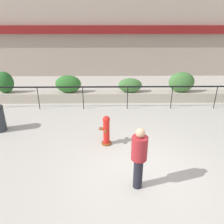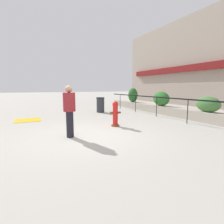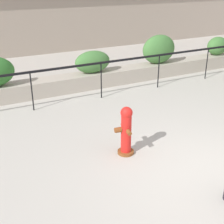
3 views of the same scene
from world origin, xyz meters
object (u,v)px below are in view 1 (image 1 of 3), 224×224
Objects in this scene: hedge_bush_1 at (68,84)px; hedge_bush_0 at (4,82)px; hedge_bush_2 at (130,85)px; fire_hydrant at (106,130)px; pedestrian at (139,155)px; hedge_bush_3 at (182,82)px.

hedge_bush_0 is at bearing 180.00° from hedge_bush_1.
hedge_bush_0 reaches higher than hedge_bush_2.
fire_hydrant is 2.35m from pedestrian.
hedge_bush_2 is 0.93× the size of hedge_bush_3.
hedge_bush_3 is 5.86m from fire_hydrant.
hedge_bush_0 is 9.21m from hedge_bush_3.
hedge_bush_0 is at bearing 133.45° from pedestrian.
hedge_bush_2 is at bearing 86.77° from pedestrian.
fire_hydrant is at bearing -131.85° from hedge_bush_3.
hedge_bush_3 reaches higher than hedge_bush_2.
fire_hydrant is at bearing -39.31° from hedge_bush_0.
fire_hydrant is (2.02, -4.35, -0.40)m from hedge_bush_1.
hedge_bush_3 is at bearing 0.00° from hedge_bush_2.
pedestrian is at bearing -66.24° from hedge_bush_1.
hedge_bush_3 is (9.21, 0.00, -0.03)m from hedge_bush_0.
fire_hydrant is 0.62× the size of pedestrian.
hedge_bush_1 is 0.99× the size of hedge_bush_3.
hedge_bush_2 is at bearing 74.51° from fire_hydrant.
hedge_bush_0 is 8.95m from pedestrian.
fire_hydrant is (-1.21, -4.35, -0.32)m from hedge_bush_2.
hedge_bush_3 is (5.92, 0.00, 0.07)m from hedge_bush_1.
pedestrian is (-0.37, -6.50, 0.12)m from hedge_bush_2.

